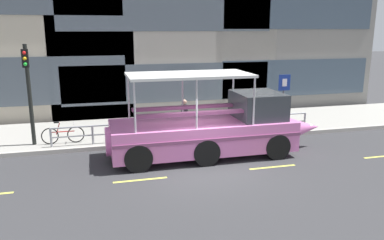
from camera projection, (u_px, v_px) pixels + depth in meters
name	position (u px, v px, depth m)	size (l,w,h in m)	color
ground_plane	(205.00, 168.00, 13.79)	(120.00, 120.00, 0.00)	#333335
sidewalk	(173.00, 128.00, 19.04)	(32.00, 4.80, 0.18)	#99968E
curb_edge	(185.00, 142.00, 16.69)	(32.00, 0.18, 0.18)	#B2ADA3
lane_centreline	(209.00, 173.00, 13.28)	(25.80, 0.12, 0.01)	#DBD64C
curb_guardrail	(188.00, 125.00, 16.93)	(11.65, 0.09, 0.82)	gray
traffic_light_pole	(28.00, 85.00, 15.34)	(0.24, 0.46, 4.14)	black
parking_sign	(284.00, 92.00, 18.38)	(0.60, 0.12, 2.59)	#4C4F54
leaned_bicycle	(63.00, 135.00, 16.05)	(1.74, 0.46, 0.96)	black
duck_tour_boat	(215.00, 129.00, 15.03)	(8.85, 2.57, 3.27)	pink
pedestrian_near_bow	(253.00, 108.00, 18.59)	(0.44, 0.25, 1.58)	#1E2338
pedestrian_mid_left	(185.00, 113.00, 17.45)	(0.28, 0.43, 1.60)	black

